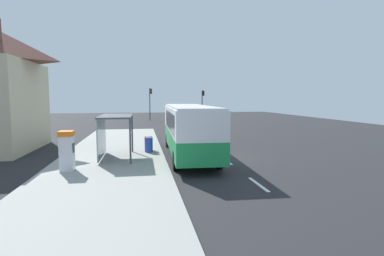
% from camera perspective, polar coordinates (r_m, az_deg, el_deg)
% --- Properties ---
extents(ground_plane, '(56.00, 92.00, 0.04)m').
position_cam_1_polar(ground_plane, '(32.77, -1.20, -0.90)').
color(ground_plane, '#262628').
extents(sidewalk_platform, '(6.20, 30.00, 0.18)m').
position_cam_1_polar(sidewalk_platform, '(20.62, -14.16, -4.64)').
color(sidewalk_platform, '#999993').
rests_on(sidewalk_platform, ground).
extents(lane_stripe_seg_0, '(0.16, 2.20, 0.01)m').
position_cam_1_polar(lane_stripe_seg_0, '(13.68, 12.20, -10.16)').
color(lane_stripe_seg_0, silver).
rests_on(lane_stripe_seg_0, ground).
extents(lane_stripe_seg_1, '(0.16, 2.20, 0.01)m').
position_cam_1_polar(lane_stripe_seg_1, '(18.29, 6.39, -6.06)').
color(lane_stripe_seg_1, silver).
rests_on(lane_stripe_seg_1, ground).
extents(lane_stripe_seg_2, '(0.16, 2.20, 0.01)m').
position_cam_1_polar(lane_stripe_seg_2, '(23.06, 3.00, -3.61)').
color(lane_stripe_seg_2, silver).
rests_on(lane_stripe_seg_2, ground).
extents(lane_stripe_seg_3, '(0.16, 2.20, 0.01)m').
position_cam_1_polar(lane_stripe_seg_3, '(27.91, 0.79, -1.99)').
color(lane_stripe_seg_3, silver).
rests_on(lane_stripe_seg_3, ground).
extents(lane_stripe_seg_4, '(0.16, 2.20, 0.01)m').
position_cam_1_polar(lane_stripe_seg_4, '(32.81, -0.76, -0.85)').
color(lane_stripe_seg_4, silver).
rests_on(lane_stripe_seg_4, ground).
extents(lane_stripe_seg_5, '(0.16, 2.20, 0.01)m').
position_cam_1_polar(lane_stripe_seg_5, '(37.73, -1.91, -0.00)').
color(lane_stripe_seg_5, silver).
rests_on(lane_stripe_seg_5, ground).
extents(lane_stripe_seg_6, '(0.16, 2.20, 0.01)m').
position_cam_1_polar(lane_stripe_seg_6, '(42.67, -2.79, 0.64)').
color(lane_stripe_seg_6, silver).
rests_on(lane_stripe_seg_6, ground).
extents(lane_stripe_seg_7, '(0.16, 2.20, 0.01)m').
position_cam_1_polar(lane_stripe_seg_7, '(47.62, -3.49, 1.16)').
color(lane_stripe_seg_7, silver).
rests_on(lane_stripe_seg_7, ground).
extents(bus, '(2.87, 11.08, 3.21)m').
position_cam_1_polar(bus, '(19.39, -0.63, 0.12)').
color(bus, '#1E8C47').
rests_on(bus, ground).
extents(white_van, '(2.06, 5.21, 2.30)m').
position_cam_1_polar(white_van, '(44.09, -0.47, 2.55)').
color(white_van, white).
rests_on(white_van, ground).
extents(sedan_near, '(1.97, 4.46, 1.52)m').
position_cam_1_polar(sedan_near, '(54.82, -2.13, 2.57)').
color(sedan_near, black).
rests_on(sedan_near, ground).
extents(sedan_far, '(1.99, 4.47, 1.52)m').
position_cam_1_polar(sedan_far, '(47.39, -0.97, 2.10)').
color(sedan_far, '#195933').
rests_on(sedan_far, ground).
extents(ticket_machine, '(0.66, 0.76, 1.94)m').
position_cam_1_polar(ticket_machine, '(15.97, -22.16, -3.90)').
color(ticket_machine, silver).
rests_on(ticket_machine, sidewalk_platform).
extents(recycling_bin_blue, '(0.52, 0.52, 0.95)m').
position_cam_1_polar(recycling_bin_blue, '(20.24, -8.02, -3.09)').
color(recycling_bin_blue, blue).
rests_on(recycling_bin_blue, sidewalk_platform).
extents(recycling_bin_orange, '(0.52, 0.52, 0.95)m').
position_cam_1_polar(recycling_bin_orange, '(20.93, -8.07, -2.80)').
color(recycling_bin_orange, orange).
rests_on(recycling_bin_orange, sidewalk_platform).
extents(traffic_light_near_side, '(0.49, 0.28, 4.96)m').
position_cam_1_polar(traffic_light_near_side, '(51.27, 2.00, 5.17)').
color(traffic_light_near_side, '#2D2D2D').
rests_on(traffic_light_near_side, ground).
extents(traffic_light_far_side, '(0.49, 0.28, 5.26)m').
position_cam_1_polar(traffic_light_far_side, '(51.07, -7.73, 5.32)').
color(traffic_light_far_side, '#2D2D2D').
rests_on(traffic_light_far_side, ground).
extents(bus_shelter, '(1.80, 4.00, 2.50)m').
position_cam_1_polar(bus_shelter, '(18.50, -14.82, 0.47)').
color(bus_shelter, '#4C4C51').
rests_on(bus_shelter, sidewalk_platform).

